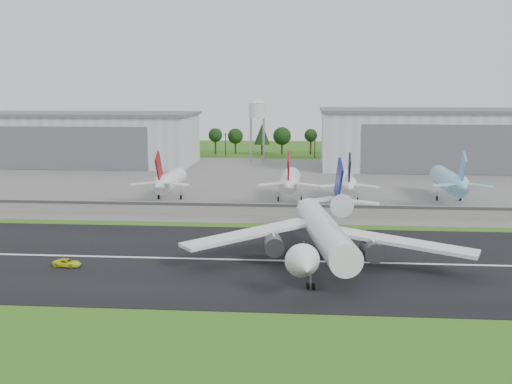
# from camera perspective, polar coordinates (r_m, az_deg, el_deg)

# --- Properties ---
(ground) EXTENTS (600.00, 600.00, 0.00)m
(ground) POSITION_cam_1_polar(r_m,az_deg,el_deg) (120.72, -4.91, -7.25)
(ground) COLOR #2F5A15
(ground) RESTS_ON ground
(runway) EXTENTS (320.00, 60.00, 0.10)m
(runway) POSITION_cam_1_polar(r_m,az_deg,el_deg) (130.19, -4.16, -5.98)
(runway) COLOR black
(runway) RESTS_ON ground
(runway_centerline) EXTENTS (220.00, 1.00, 0.02)m
(runway_centerline) POSITION_cam_1_polar(r_m,az_deg,el_deg) (130.18, -4.16, -5.96)
(runway_centerline) COLOR white
(runway_centerline) RESTS_ON runway
(apron) EXTENTS (320.00, 150.00, 0.10)m
(apron) POSITION_cam_1_polar(r_m,az_deg,el_deg) (237.34, 0.01, 1.00)
(apron) COLOR slate
(apron) RESTS_ON ground
(blast_fence) EXTENTS (240.00, 0.61, 3.50)m
(blast_fence) POSITION_cam_1_polar(r_m,az_deg,el_deg) (173.24, -1.83, -1.52)
(blast_fence) COLOR gray
(blast_fence) RESTS_ON ground
(hangar_west) EXTENTS (97.00, 44.00, 23.20)m
(hangar_west) POSITION_cam_1_polar(r_m,az_deg,el_deg) (297.19, -14.83, 4.61)
(hangar_west) COLOR silver
(hangar_west) RESTS_ON ground
(hangar_east) EXTENTS (102.00, 47.00, 25.20)m
(hangar_east) POSITION_cam_1_polar(r_m,az_deg,el_deg) (285.09, 16.05, 4.58)
(hangar_east) COLOR silver
(hangar_east) RESTS_ON ground
(water_tower) EXTENTS (8.40, 8.40, 29.40)m
(water_tower) POSITION_cam_1_polar(r_m,az_deg,el_deg) (300.20, 0.12, 7.44)
(water_tower) COLOR #99999E
(water_tower) RESTS_ON ground
(utility_poles) EXTENTS (230.00, 3.00, 12.00)m
(utility_poles) POSITION_cam_1_polar(r_m,az_deg,el_deg) (316.50, 1.25, 3.07)
(utility_poles) COLOR black
(utility_poles) RESTS_ON ground
(treeline) EXTENTS (320.00, 16.00, 22.00)m
(treeline) POSITION_cam_1_polar(r_m,az_deg,el_deg) (331.39, 1.41, 3.35)
(treeline) COLOR black
(treeline) RESTS_ON ground
(main_airliner) EXTENTS (56.69, 59.20, 18.17)m
(main_airliner) POSITION_cam_1_polar(r_m,az_deg,el_deg) (127.04, 6.06, -4.14)
(main_airliner) COLOR white
(main_airliner) RESTS_ON runway
(ground_vehicle) EXTENTS (5.64, 3.16, 1.49)m
(ground_vehicle) POSITION_cam_1_polar(r_m,az_deg,el_deg) (129.60, -16.45, -6.05)
(ground_vehicle) COLOR #DBED1B
(ground_vehicle) RESTS_ON runway
(parked_jet_red_a) EXTENTS (7.36, 31.29, 16.44)m
(parked_jet_red_a) POSITION_cam_1_polar(r_m,az_deg,el_deg) (197.41, -7.80, 0.95)
(parked_jet_red_a) COLOR white
(parked_jet_red_a) RESTS_ON ground
(parked_jet_red_b) EXTENTS (7.36, 31.29, 16.71)m
(parked_jet_red_b) POSITION_cam_1_polar(r_m,az_deg,el_deg) (192.72, 3.01, 0.90)
(parked_jet_red_b) COLOR white
(parked_jet_red_b) RESTS_ON ground
(parked_jet_navy) EXTENTS (7.36, 31.29, 16.54)m
(parked_jet_navy) POSITION_cam_1_polar(r_m,az_deg,el_deg) (192.92, 8.05, 0.78)
(parked_jet_navy) COLOR white
(parked_jet_navy) RESTS_ON ground
(parked_jet_skyblue) EXTENTS (7.36, 37.29, 16.80)m
(parked_jet_skyblue) POSITION_cam_1_polar(r_m,az_deg,el_deg) (202.02, 16.90, 0.91)
(parked_jet_skyblue) COLOR #88CEEB
(parked_jet_skyblue) RESTS_ON ground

